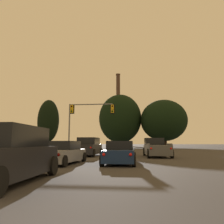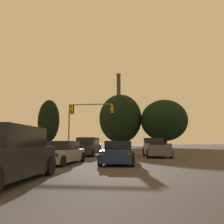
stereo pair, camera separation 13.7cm
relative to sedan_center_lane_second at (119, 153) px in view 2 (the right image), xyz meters
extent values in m
cube|color=navy|center=(0.00, -0.05, -0.14)|extent=(1.81, 4.60, 0.70)
cube|color=black|center=(0.00, 0.18, 0.48)|extent=(1.63, 2.20, 0.55)
cylinder|color=black|center=(-0.88, 1.85, -0.35)|extent=(0.22, 0.64, 0.64)
cylinder|color=black|center=(0.88, 1.85, -0.35)|extent=(0.22, 0.64, 0.64)
cylinder|color=black|center=(-0.88, -1.95, -0.35)|extent=(0.22, 0.64, 0.64)
cylinder|color=black|center=(0.88, -1.95, -0.35)|extent=(0.22, 0.64, 0.64)
sphere|color=red|center=(-0.73, -2.37, 0.01)|extent=(0.17, 0.17, 0.17)
sphere|color=red|center=(0.71, -2.37, 0.01)|extent=(0.17, 0.17, 0.17)
cube|color=black|center=(-3.27, -7.36, 0.02)|extent=(2.06, 4.86, 0.95)
cube|color=black|center=(-3.27, -7.24, 0.84)|extent=(1.86, 2.85, 0.70)
cylinder|color=black|center=(-4.26, -5.46, -0.29)|extent=(0.24, 0.77, 0.76)
cylinder|color=black|center=(-2.38, -5.41, -0.29)|extent=(0.24, 0.77, 0.76)
cube|color=black|center=(-3.80, 8.01, 0.02)|extent=(2.03, 4.84, 0.95)
cube|color=black|center=(-3.79, 8.13, 0.84)|extent=(1.85, 2.84, 0.70)
cylinder|color=black|center=(-4.69, 9.95, -0.29)|extent=(0.24, 0.77, 0.76)
cylinder|color=black|center=(-2.81, 9.91, -0.29)|extent=(0.24, 0.77, 0.76)
cylinder|color=black|center=(-4.78, 6.10, -0.29)|extent=(0.24, 0.77, 0.76)
cylinder|color=black|center=(-2.90, 6.06, -0.29)|extent=(0.24, 0.77, 0.76)
sphere|color=red|center=(-4.63, 5.61, 0.23)|extent=(0.17, 0.17, 0.17)
sphere|color=red|center=(-3.07, 5.57, 0.23)|extent=(0.17, 0.17, 0.17)
cube|color=gray|center=(-3.66, -0.57, -0.14)|extent=(2.03, 4.68, 0.70)
cube|color=black|center=(-3.64, -0.34, 0.48)|extent=(1.73, 2.28, 0.55)
cylinder|color=black|center=(-4.44, 1.37, -0.35)|extent=(0.25, 0.65, 0.64)
cylinder|color=black|center=(-2.68, 1.29, -0.35)|extent=(0.25, 0.65, 0.64)
cylinder|color=black|center=(-4.63, -2.42, -0.35)|extent=(0.25, 0.65, 0.64)
cylinder|color=black|center=(-2.87, -2.51, -0.35)|extent=(0.25, 0.65, 0.64)
sphere|color=#500705|center=(-4.49, -2.85, 0.01)|extent=(0.17, 0.17, 0.17)
sphere|color=#500705|center=(-3.05, -2.92, 0.01)|extent=(0.17, 0.17, 0.17)
cube|color=#4C4F54|center=(2.98, 7.26, -0.01)|extent=(2.24, 5.48, 0.88)
cube|color=black|center=(2.90, 9.01, 0.79)|extent=(1.92, 1.88, 0.72)
cube|color=#4C4F54|center=(2.10, 5.83, 0.51)|extent=(0.21, 2.43, 0.16)
cube|color=#4C4F54|center=(3.98, 5.92, 0.51)|extent=(0.21, 2.43, 0.16)
cylinder|color=black|center=(1.90, 9.41, -0.27)|extent=(0.26, 0.81, 0.80)
cylinder|color=black|center=(3.86, 9.50, -0.27)|extent=(0.26, 0.81, 0.80)
cylinder|color=black|center=(2.10, 5.02, -0.27)|extent=(0.26, 0.81, 0.80)
cylinder|color=black|center=(4.06, 5.11, -0.27)|extent=(0.26, 0.81, 0.80)
sphere|color=red|center=(2.28, 4.51, 0.19)|extent=(0.17, 0.17, 0.17)
sphere|color=red|center=(3.92, 4.58, 0.19)|extent=(0.17, 0.17, 0.17)
cylinder|color=slate|center=(6.65, 51.00, 2.49)|extent=(0.18, 0.18, 6.32)
cylinder|color=black|center=(6.65, 51.00, -0.62)|extent=(0.40, 0.40, 0.10)
cube|color=yellow|center=(6.36, 51.00, 4.99)|extent=(0.34, 0.34, 1.04)
cube|color=black|center=(6.36, 51.18, 4.99)|extent=(0.58, 0.03, 1.25)
sphere|color=#320504|center=(6.36, 50.81, 5.31)|extent=(0.22, 0.22, 0.22)
sphere|color=#F2AD14|center=(6.36, 50.81, 4.99)|extent=(0.22, 0.22, 0.22)
sphere|color=black|center=(6.36, 50.81, 4.66)|extent=(0.22, 0.22, 0.22)
cylinder|color=slate|center=(-7.57, 13.45, 2.55)|extent=(0.18, 0.18, 6.43)
cylinder|color=black|center=(-7.57, 13.45, -0.62)|extent=(0.40, 0.40, 0.10)
cube|color=yellow|center=(-7.28, 13.45, 5.09)|extent=(0.34, 0.34, 1.04)
cube|color=black|center=(-7.28, 13.63, 5.09)|extent=(0.58, 0.03, 1.25)
sphere|color=#320504|center=(-7.28, 13.26, 5.41)|extent=(0.22, 0.22, 0.22)
sphere|color=#F2AD14|center=(-7.28, 13.26, 5.09)|extent=(0.22, 0.22, 0.22)
sphere|color=black|center=(-7.28, 13.26, 4.77)|extent=(0.22, 0.22, 0.22)
cylinder|color=slate|center=(-4.74, 13.45, 5.66)|extent=(5.66, 0.14, 0.14)
sphere|color=slate|center=(-7.57, 13.45, 5.66)|extent=(0.18, 0.18, 0.18)
cube|color=yellow|center=(-1.91, 13.45, 5.02)|extent=(0.34, 0.34, 1.04)
cube|color=black|center=(-1.91, 13.63, 5.02)|extent=(0.58, 0.03, 1.25)
sphere|color=#320504|center=(-1.91, 13.26, 5.34)|extent=(0.22, 0.22, 0.22)
sphere|color=#F2AD14|center=(-1.91, 13.26, 5.02)|extent=(0.22, 0.22, 0.22)
sphere|color=black|center=(-1.91, 13.26, 4.70)|extent=(0.22, 0.22, 0.22)
cylinder|color=#3C2B22|center=(-9.58, 122.51, 0.71)|extent=(5.52, 5.52, 2.76)
cylinder|color=#473328|center=(-9.58, 122.51, 9.29)|extent=(3.45, 3.45, 14.40)
cylinder|color=#473328|center=(-9.58, 122.51, 23.68)|extent=(2.97, 2.97, 14.40)
cylinder|color=#473328|center=(-9.58, 122.51, 38.08)|extent=(2.48, 2.48, 14.40)
cylinder|color=#4E382C|center=(-9.58, 122.51, 44.93)|extent=(2.78, 2.78, 0.70)
cylinder|color=black|center=(9.04, 48.15, 0.99)|extent=(1.30, 1.30, 3.32)
ellipsoid|color=black|center=(9.04, 48.15, 7.02)|extent=(12.98, 11.68, 11.64)
cylinder|color=black|center=(-3.40, 49.49, 0.91)|extent=(1.24, 1.24, 3.16)
ellipsoid|color=black|center=(-3.40, 49.49, 7.83)|extent=(12.42, 11.18, 14.23)
cylinder|color=black|center=(-28.16, 56.35, 1.07)|extent=(0.72, 0.72, 3.47)
ellipsoid|color=black|center=(-28.16, 56.35, 8.16)|extent=(7.20, 6.48, 14.26)
camera|label=1|loc=(0.98, -14.21, 0.61)|focal=35.00mm
camera|label=2|loc=(1.12, -14.19, 0.61)|focal=35.00mm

